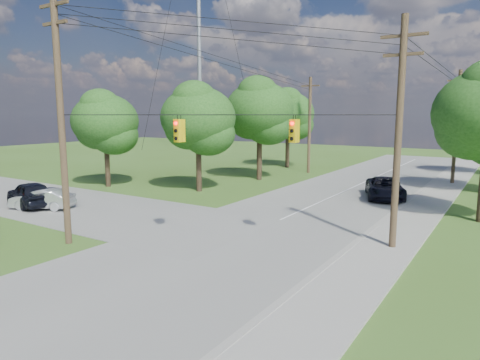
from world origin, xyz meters
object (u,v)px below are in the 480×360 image
Objects in this scene: pole_north_e at (456,126)px; car_main_north at (385,188)px; pole_sw at (61,114)px; car_cross_dark at (30,194)px; car_cross_silver at (42,199)px; pole_ne at (399,131)px; pole_north_w at (309,124)px.

pole_north_e is 11.37m from car_main_north.
pole_sw is 11.46m from car_cross_dark.
pole_sw is 10.35m from car_cross_silver.
car_cross_dark reaches higher than car_cross_silver.
pole_sw is 1.14× the size of pole_ne.
pole_sw is 22.76m from car_main_north.
car_main_north is (10.50, -9.95, -4.33)m from pole_north_w.
pole_ne is at bearing -57.71° from pole_north_w.
car_main_north is (10.10, 19.65, -5.43)m from pole_sw.
pole_north_e reaches higher than car_cross_silver.
pole_ne reaches higher than car_cross_silver.
pole_ne is 22.00m from pole_north_e.
pole_ne reaches higher than pole_north_e.
pole_north_w is at bearing 90.77° from pole_sw.
pole_ne is 1.05× the size of pole_north_w.
pole_ne is 2.56× the size of car_cross_silver.
pole_north_w reaches higher than car_cross_dark.
pole_north_e is at bearing 65.48° from pole_sw.
car_cross_silver is at bearing 100.45° from car_cross_dark.
pole_ne reaches higher than car_cross_dark.
pole_north_e is at bearing 51.65° from car_main_north.
pole_ne is 13.37m from car_main_north.
car_cross_dark is at bearing -119.08° from car_cross_silver.
car_main_north is at bearing -108.87° from pole_north_e.
pole_sw reaches higher than pole_north_e.
pole_north_e is at bearing 115.45° from car_cross_silver.
car_main_north reaches higher than car_cross_silver.
pole_ne is 22.29m from car_cross_silver.
car_main_north is at bearing 143.69° from car_cross_dark.
car_cross_silver is (-21.42, -25.88, -4.42)m from pole_north_e.
pole_north_w is 15.10m from car_main_north.
pole_north_w is at bearing 175.37° from car_cross_dark.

